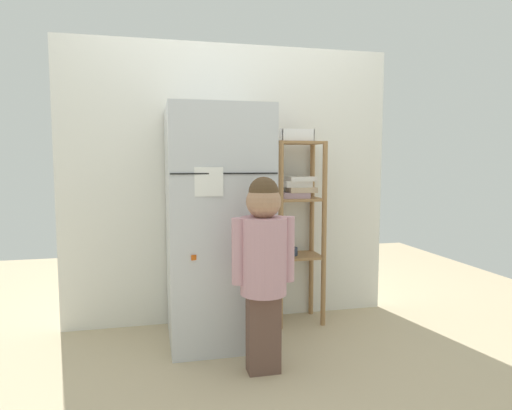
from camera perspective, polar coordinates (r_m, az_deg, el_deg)
ground_plane at (r=3.23m, az=-1.87°, el=-16.31°), size 6.00×6.00×0.00m
kitchen_wall_back at (r=3.38m, az=-3.21°, el=2.58°), size 2.45×0.03×2.05m
refrigerator at (r=3.02m, az=-4.91°, el=-2.55°), size 0.65×0.70×1.55m
child_standing at (r=2.53m, az=0.94°, el=-6.40°), size 0.36×0.27×1.12m
pantry_shelf_unit at (r=3.34m, az=5.20°, el=-0.89°), size 0.36×0.29×1.34m
fruit_bin at (r=3.31m, az=5.01°, el=8.59°), size 0.24×0.16×0.09m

